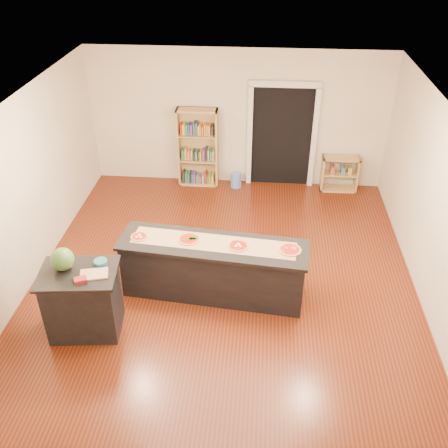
# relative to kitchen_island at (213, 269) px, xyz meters

# --- Properties ---
(room) EXTENTS (6.00, 7.00, 2.80)m
(room) POSITION_rel_kitchen_island_xyz_m (0.12, 0.21, 0.94)
(room) COLOR #EDE1C7
(room) RESTS_ON ground
(doorway) EXTENTS (1.40, 0.09, 2.21)m
(doorway) POSITION_rel_kitchen_island_xyz_m (1.02, 3.67, 0.74)
(doorway) COLOR black
(doorway) RESTS_ON room
(kitchen_island) EXTENTS (2.76, 0.75, 0.91)m
(kitchen_island) POSITION_rel_kitchen_island_xyz_m (0.00, 0.00, 0.00)
(kitchen_island) COLOR black
(kitchen_island) RESTS_ON ground
(side_counter) EXTENTS (1.02, 0.74, 1.00)m
(side_counter) POSITION_rel_kitchen_island_xyz_m (-1.68, -0.92, 0.05)
(side_counter) COLOR black
(side_counter) RESTS_ON ground
(bookshelf) EXTENTS (0.83, 0.29, 1.65)m
(bookshelf) POSITION_rel_kitchen_island_xyz_m (-0.68, 3.51, 0.37)
(bookshelf) COLOR tan
(bookshelf) RESTS_ON ground
(low_shelf) EXTENTS (0.74, 0.32, 0.74)m
(low_shelf) POSITION_rel_kitchen_island_xyz_m (2.25, 3.50, -0.09)
(low_shelf) COLOR tan
(low_shelf) RESTS_ON ground
(waste_bin) EXTENTS (0.22, 0.22, 0.32)m
(waste_bin) POSITION_rel_kitchen_island_xyz_m (0.12, 3.43, -0.30)
(waste_bin) COLOR #6388DE
(waste_bin) RESTS_ON ground
(kraft_paper) EXTENTS (2.43, 0.67, 0.00)m
(kraft_paper) POSITION_rel_kitchen_island_xyz_m (0.00, 0.03, 0.45)
(kraft_paper) COLOR #AA7E57
(kraft_paper) RESTS_ON kitchen_island
(watermelon) EXTENTS (0.31, 0.31, 0.31)m
(watermelon) POSITION_rel_kitchen_island_xyz_m (-1.88, -0.86, 0.70)
(watermelon) COLOR #144214
(watermelon) RESTS_ON side_counter
(cutting_board) EXTENTS (0.40, 0.32, 0.02)m
(cutting_board) POSITION_rel_kitchen_island_xyz_m (-1.45, -0.96, 0.56)
(cutting_board) COLOR tan
(cutting_board) RESTS_ON side_counter
(package_red) EXTENTS (0.19, 0.17, 0.06)m
(package_red) POSITION_rel_kitchen_island_xyz_m (-1.57, -1.11, 0.57)
(package_red) COLOR maroon
(package_red) RESTS_ON side_counter
(package_teal) EXTENTS (0.18, 0.18, 0.07)m
(package_teal) POSITION_rel_kitchen_island_xyz_m (-1.42, -0.73, 0.58)
(package_teal) COLOR #195966
(package_teal) RESTS_ON side_counter
(pizza_a) EXTENTS (0.26, 0.26, 0.02)m
(pizza_a) POSITION_rel_kitchen_island_xyz_m (-1.10, 0.08, 0.47)
(pizza_a) COLOR #BB7F48
(pizza_a) RESTS_ON kitchen_island
(pizza_b) EXTENTS (0.32, 0.32, 0.02)m
(pizza_b) POSITION_rel_kitchen_island_xyz_m (-0.36, 0.08, 0.47)
(pizza_b) COLOR #BB7F48
(pizza_b) RESTS_ON kitchen_island
(pizza_c) EXTENTS (0.31, 0.31, 0.02)m
(pizza_c) POSITION_rel_kitchen_island_xyz_m (0.37, -0.03, 0.47)
(pizza_c) COLOR #BB7F48
(pizza_c) RESTS_ON kitchen_island
(pizza_d) EXTENTS (0.31, 0.31, 0.02)m
(pizza_d) POSITION_rel_kitchen_island_xyz_m (1.10, -0.07, 0.47)
(pizza_d) COLOR #BB7F48
(pizza_d) RESTS_ON kitchen_island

